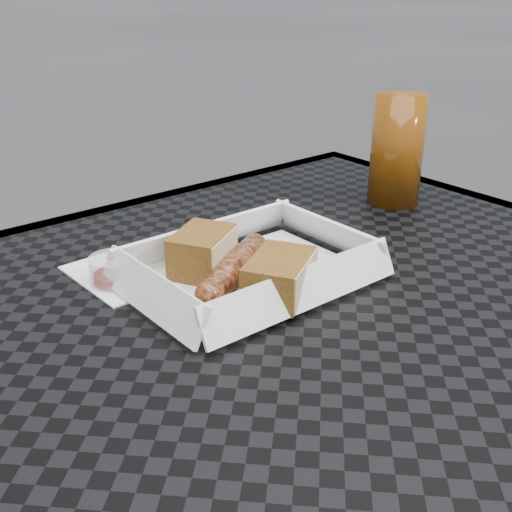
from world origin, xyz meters
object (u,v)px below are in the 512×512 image
at_px(patio_table, 335,368).
at_px(bratwurst, 234,269).
at_px(food_tray, 250,277).
at_px(drink_glass, 397,149).

bearing_deg(patio_table, bratwurst, 119.35).
distance_m(food_tray, bratwurst, 0.03).
bearing_deg(patio_table, drink_glass, 30.56).
relative_size(patio_table, bratwurst, 5.95).
distance_m(patio_table, drink_glass, 0.35).
height_order(patio_table, food_tray, food_tray).
bearing_deg(food_tray, bratwurst, 178.58).
xyz_separation_m(bratwurst, drink_glass, (0.33, 0.06, 0.06)).
height_order(patio_table, bratwurst, bratwurst).
height_order(food_tray, bratwurst, bratwurst).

